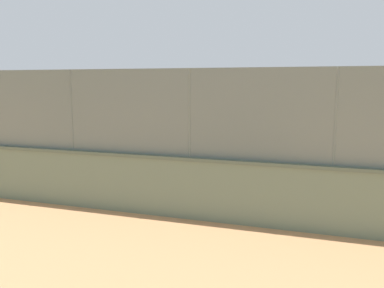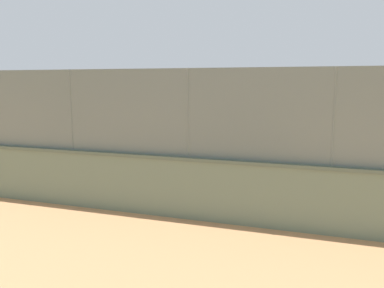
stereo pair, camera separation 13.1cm
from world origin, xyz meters
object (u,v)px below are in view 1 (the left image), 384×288
object	(u,v)px
player_crossing_court	(268,141)
sports_ball	(220,206)
player_near_wall_returning	(185,161)
spare_ball_by_wall	(106,185)

from	to	relation	value
player_crossing_court	sports_ball	bearing A→B (deg)	87.33
player_near_wall_returning	spare_ball_by_wall	world-z (taller)	player_near_wall_returning
player_near_wall_returning	sports_ball	xyz separation A→B (m)	(-1.51, 1.60, -0.81)
sports_ball	spare_ball_by_wall	distance (m)	4.13
player_crossing_court	spare_ball_by_wall	xyz separation A→B (m)	(4.29, 5.41, -0.85)
sports_ball	spare_ball_by_wall	size ratio (longest dim) A/B	1.51
player_crossing_court	spare_ball_by_wall	distance (m)	6.96
spare_ball_by_wall	player_crossing_court	bearing A→B (deg)	-128.45
sports_ball	spare_ball_by_wall	world-z (taller)	sports_ball
player_near_wall_returning	player_crossing_court	size ratio (longest dim) A/B	0.98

